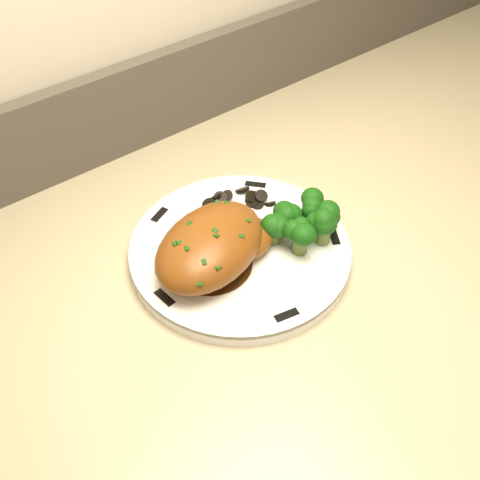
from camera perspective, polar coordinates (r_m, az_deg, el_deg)
counter at (r=1.01m, az=3.36°, el=-20.15°), size 1.99×0.66×0.98m
plate at (r=0.67m, az=0.00°, el=-1.10°), size 0.25×0.25×0.02m
rim_accent_0 at (r=0.74m, az=1.47°, el=5.26°), size 0.02×0.02×0.00m
rim_accent_1 at (r=0.70m, az=-7.64°, el=2.38°), size 0.03×0.02×0.00m
rim_accent_2 at (r=0.62m, az=-7.17°, el=-5.46°), size 0.01×0.03×0.00m
rim_accent_3 at (r=0.60m, az=4.44°, el=-7.13°), size 0.03×0.01×0.00m
rim_accent_4 at (r=0.68m, az=8.90°, el=0.30°), size 0.02×0.03×0.00m
gravy_pool at (r=0.64m, az=-2.80°, el=-2.26°), size 0.09×0.09×0.00m
chicken_breast at (r=0.63m, az=-2.44°, el=-0.50°), size 0.17×0.13×0.05m
mushroom_pile at (r=0.70m, az=-0.14°, el=3.30°), size 0.07×0.05×0.02m
broccoli_florets at (r=0.66m, az=6.10°, el=1.77°), size 0.09×0.07×0.04m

